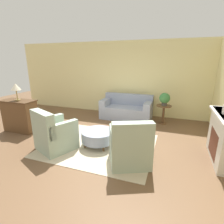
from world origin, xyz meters
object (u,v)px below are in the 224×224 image
(ottoman_table, at_px, (98,136))
(side_table, at_px, (164,111))
(table_lamp, at_px, (16,87))
(armchair_right, at_px, (130,147))
(dresser, at_px, (20,115))
(potted_plant_on_side_table, at_px, (165,98))
(armchair_left, at_px, (54,135))
(couch, at_px, (127,110))

(ottoman_table, distance_m, side_table, 2.66)
(side_table, xyz_separation_m, table_lamp, (-4.05, -2.12, 0.91))
(armchair_right, relative_size, ottoman_table, 1.25)
(dresser, bearing_deg, potted_plant_on_side_table, 27.64)
(armchair_left, bearing_deg, side_table, 49.83)
(armchair_right, distance_m, dresser, 3.64)
(dresser, height_order, table_lamp, table_lamp)
(couch, relative_size, armchair_right, 1.77)
(armchair_right, distance_m, table_lamp, 3.76)
(couch, height_order, armchair_right, armchair_right)
(potted_plant_on_side_table, bearing_deg, dresser, -152.36)
(table_lamp, bearing_deg, ottoman_table, -2.31)
(ottoman_table, bearing_deg, potted_plant_on_side_table, 57.18)
(ottoman_table, height_order, potted_plant_on_side_table, potted_plant_on_side_table)
(ottoman_table, xyz_separation_m, dresser, (-2.62, 0.11, 0.24))
(ottoman_table, bearing_deg, couch, 87.39)
(ottoman_table, height_order, table_lamp, table_lamp)
(armchair_left, distance_m, armchair_right, 1.87)
(couch, distance_m, side_table, 1.34)
(ottoman_table, bearing_deg, armchair_right, -29.58)
(armchair_left, relative_size, side_table, 1.62)
(couch, bearing_deg, potted_plant_on_side_table, -6.01)
(couch, relative_size, table_lamp, 3.66)
(armchair_left, height_order, side_table, armchair_left)
(potted_plant_on_side_table, bearing_deg, armchair_left, -130.17)
(couch, distance_m, table_lamp, 3.68)
(side_table, bearing_deg, armchair_right, -99.67)
(couch, relative_size, potted_plant_on_side_table, 4.36)
(armchair_right, distance_m, side_table, 2.81)
(armchair_left, height_order, potted_plant_on_side_table, potted_plant_on_side_table)
(side_table, relative_size, potted_plant_on_side_table, 1.52)
(dresser, distance_m, table_lamp, 0.85)
(couch, relative_size, armchair_left, 1.77)
(armchair_right, bearing_deg, couch, 106.36)
(armchair_left, height_order, armchair_right, same)
(armchair_right, xyz_separation_m, dresser, (-3.58, 0.65, 0.11))
(potted_plant_on_side_table, bearing_deg, armchair_right, -99.67)
(couch, distance_m, dresser, 3.54)
(side_table, distance_m, potted_plant_on_side_table, 0.44)
(couch, bearing_deg, dresser, -140.29)
(armchair_left, relative_size, dresser, 1.01)
(armchair_left, xyz_separation_m, dresser, (-1.71, 0.65, 0.11))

